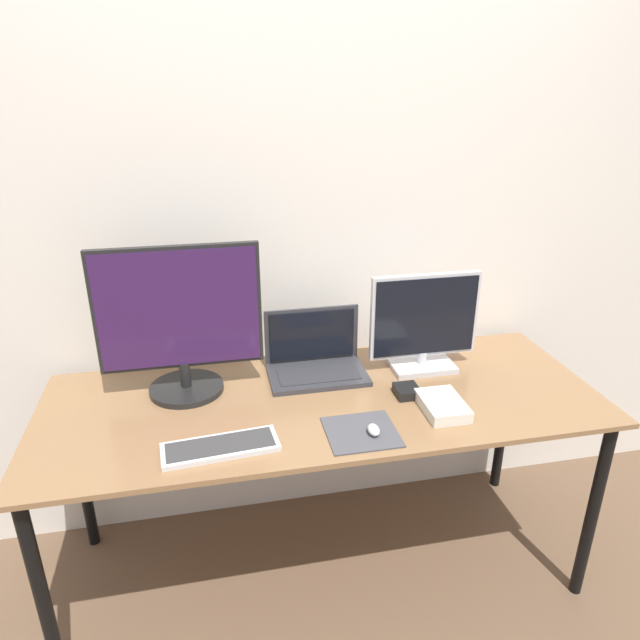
{
  "coord_description": "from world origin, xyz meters",
  "views": [
    {
      "loc": [
        -0.36,
        -1.29,
        1.75
      ],
      "look_at": [
        0.0,
        0.43,
        1.01
      ],
      "focal_mm": 32.0,
      "sensor_mm": 36.0,
      "label": 1
    }
  ],
  "objects": [
    {
      "name": "wall_back",
      "position": [
        0.0,
        0.79,
        1.25
      ],
      "size": [
        7.0,
        0.05,
        2.5
      ],
      "color": "silver",
      "rests_on": "ground_plane"
    },
    {
      "name": "desk",
      "position": [
        0.0,
        0.36,
        0.68
      ],
      "size": [
        1.89,
        0.72,
        0.75
      ],
      "color": "olive",
      "rests_on": "ground_plane"
    },
    {
      "name": "monitor_left",
      "position": [
        -0.46,
        0.51,
        1.01
      ],
      "size": [
        0.54,
        0.25,
        0.52
      ],
      "color": "black",
      "rests_on": "desk"
    },
    {
      "name": "monitor_right",
      "position": [
        0.41,
        0.51,
        0.93
      ],
      "size": [
        0.41,
        0.16,
        0.37
      ],
      "color": "silver",
      "rests_on": "desk"
    },
    {
      "name": "laptop",
      "position": [
        0.01,
        0.55,
        0.81
      ],
      "size": [
        0.35,
        0.23,
        0.23
      ],
      "color": "#333338",
      "rests_on": "desk"
    },
    {
      "name": "keyboard",
      "position": [
        -0.36,
        0.14,
        0.76
      ],
      "size": [
        0.35,
        0.15,
        0.02
      ],
      "color": "silver",
      "rests_on": "desk"
    },
    {
      "name": "mousepad",
      "position": [
        0.07,
        0.13,
        0.76
      ],
      "size": [
        0.22,
        0.21,
        0.0
      ],
      "color": "#47474C",
      "rests_on": "desk"
    },
    {
      "name": "mouse",
      "position": [
        0.1,
        0.11,
        0.77
      ],
      "size": [
        0.04,
        0.06,
        0.03
      ],
      "color": "silver",
      "rests_on": "mousepad"
    },
    {
      "name": "book",
      "position": [
        0.36,
        0.2,
        0.77
      ],
      "size": [
        0.13,
        0.19,
        0.04
      ],
      "color": "silver",
      "rests_on": "desk"
    },
    {
      "name": "power_brick",
      "position": [
        0.28,
        0.32,
        0.77
      ],
      "size": [
        0.08,
        0.09,
        0.03
      ],
      "color": "black",
      "rests_on": "desk"
    }
  ]
}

